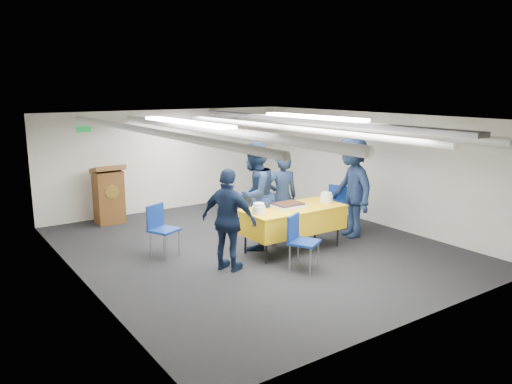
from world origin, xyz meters
TOP-DOWN VIEW (x-y plane):
  - ground at (0.00, 0.00)m, footprint 7.00×7.00m
  - room_shell at (0.09, 0.41)m, footprint 6.00×7.00m
  - serving_table at (0.45, -0.52)m, footprint 1.81×0.85m
  - sheet_cake at (0.35, -0.50)m, footprint 0.51×0.39m
  - plate_stack_left at (-0.31, -0.57)m, footprint 0.22×0.22m
  - plate_stack_right at (1.17, -0.57)m, footprint 0.23×0.23m
  - podium at (-1.60, 3.05)m, footprint 0.62×0.53m
  - chair_near at (-0.06, -1.32)m, footprint 0.57×0.57m
  - chair_right at (2.02, 0.06)m, footprint 0.56×0.56m
  - chair_left at (-1.56, 0.54)m, footprint 0.56×0.56m
  - sailor_a at (0.69, 0.11)m, footprint 0.69×0.56m
  - sailor_b at (-0.02, -0.03)m, footprint 1.14×1.05m
  - sailor_c at (-0.97, -0.72)m, footprint 0.79×1.01m
  - sailor_d at (1.87, -0.50)m, footprint 1.03×1.38m

SIDE VIEW (x-z plane):
  - ground at x=0.00m, z-range 0.00..0.00m
  - chair_near at x=-0.06m, z-range 0.10..0.97m
  - chair_right at x=2.02m, z-range 0.10..0.97m
  - chair_left at x=-1.56m, z-range 0.10..0.97m
  - serving_table at x=0.45m, z-range 0.17..0.94m
  - podium at x=-1.60m, z-range -0.01..1.24m
  - sailor_c at x=-0.97m, z-range 0.00..1.61m
  - sailor_a at x=0.69m, z-range 0.00..1.61m
  - sheet_cake at x=0.35m, z-range 0.77..0.86m
  - plate_stack_right at x=1.17m, z-range 0.76..0.94m
  - plate_stack_left at x=-0.31m, z-range 0.76..0.95m
  - sailor_b at x=-0.02m, z-range 0.00..1.89m
  - sailor_d at x=1.87m, z-range 0.00..1.91m
  - room_shell at x=0.09m, z-range 0.66..2.96m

